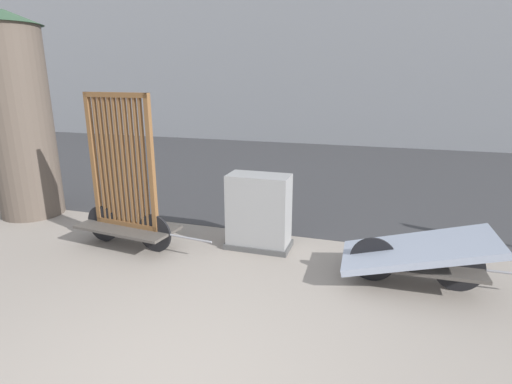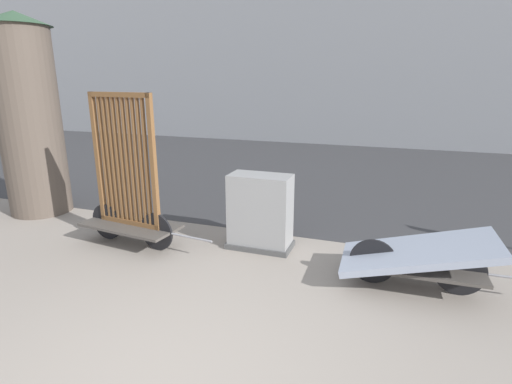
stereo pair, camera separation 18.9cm
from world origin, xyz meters
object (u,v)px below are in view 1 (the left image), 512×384
Objects in this scene: bike_cart_with_bedframe at (125,196)px; utility_cabinet at (259,214)px; bike_cart_with_mattress at (417,254)px; advertising_column at (19,116)px.

bike_cart_with_bedframe reaches higher than utility_cabinet.
bike_cart_with_mattress is at bearing 6.38° from bike_cart_with_bedframe.
advertising_column is at bearing 171.48° from bike_cart_with_mattress.
bike_cart_with_mattress is 0.65× the size of advertising_column.
advertising_column reaches higher than bike_cart_with_mattress.
advertising_column is at bearing 169.75° from bike_cart_with_bedframe.
bike_cart_with_mattress is (4.09, 0.00, -0.38)m from bike_cart_with_bedframe.
utility_cabinet reaches higher than bike_cart_with_mattress.
advertising_column is (-6.73, 0.79, 1.41)m from bike_cart_with_mattress.
utility_cabinet is (-2.18, 0.55, 0.10)m from bike_cart_with_mattress.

